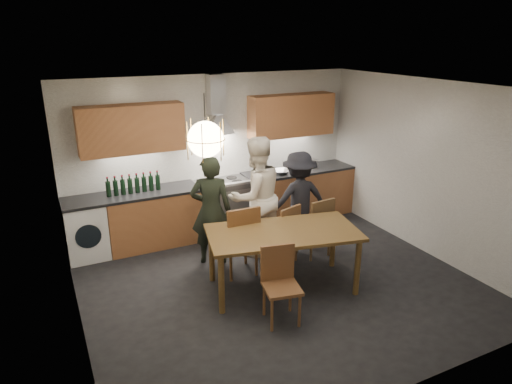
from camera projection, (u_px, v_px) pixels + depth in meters
name	position (u px, v px, depth m)	size (l,w,h in m)	color
ground	(278.00, 283.00, 6.19)	(5.00, 5.00, 0.00)	black
room_shell	(280.00, 161.00, 5.63)	(5.02, 4.52, 2.61)	silver
counter_run	(224.00, 206.00, 7.71)	(5.00, 0.62, 0.90)	#B87546
range_stove	(223.00, 206.00, 7.69)	(0.90, 0.60, 0.92)	silver
wall_fixtures	(218.00, 121.00, 7.33)	(4.30, 0.54, 1.10)	#C77F4C
pendant_lamp	(206.00, 139.00, 5.00)	(0.43, 0.43, 0.70)	black
dining_table	(283.00, 238.00, 5.85)	(2.09, 1.35, 0.81)	brown
chair_back_left	(241.00, 236.00, 6.19)	(0.48, 0.48, 1.03)	brown
chair_back_mid	(285.00, 230.00, 6.58)	(0.51, 0.51, 0.90)	brown
chair_back_right	(318.00, 224.00, 6.76)	(0.46, 0.46, 0.93)	brown
chair_front	(280.00, 278.00, 5.28)	(0.48, 0.48, 0.90)	brown
person_left	(211.00, 210.00, 6.52)	(0.59, 0.39, 1.61)	black
person_mid	(256.00, 197.00, 6.77)	(0.88, 0.69, 1.82)	white
person_right	(299.00, 199.00, 7.13)	(0.98, 0.56, 1.51)	black
mixing_bowl	(281.00, 172.00, 7.91)	(0.29, 0.29, 0.07)	silver
stock_pot	(313.00, 164.00, 8.23)	(0.20, 0.20, 0.14)	silver
wine_bottles	(133.00, 183.00, 6.91)	(0.82, 0.07, 0.30)	black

